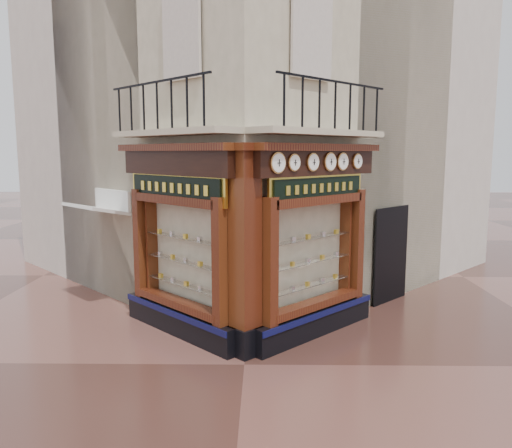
{
  "coord_description": "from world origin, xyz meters",
  "views": [
    {
      "loc": [
        0.33,
        -8.57,
        3.8
      ],
      "look_at": [
        0.18,
        2.0,
        2.29
      ],
      "focal_mm": 35.0,
      "sensor_mm": 36.0,
      "label": 1
    }
  ],
  "objects_px": {
    "clock_b": "(294,163)",
    "clock_d": "(330,162)",
    "signboard_right": "(319,188)",
    "clock_e": "(343,162)",
    "clock_f": "(357,161)",
    "clock_a": "(278,163)",
    "clock_c": "(313,162)",
    "awning": "(100,304)",
    "signboard_left": "(175,188)",
    "corner_pilaster": "(245,254)"
  },
  "relations": [
    {
      "from": "clock_a",
      "to": "awning",
      "type": "bearing_deg",
      "value": 99.86
    },
    {
      "from": "clock_a",
      "to": "clock_b",
      "type": "distance_m",
      "value": 0.44
    },
    {
      "from": "clock_b",
      "to": "signboard_left",
      "type": "height_order",
      "value": "clock_b"
    },
    {
      "from": "corner_pilaster",
      "to": "signboard_right",
      "type": "height_order",
      "value": "corner_pilaster"
    },
    {
      "from": "clock_d",
      "to": "signboard_right",
      "type": "height_order",
      "value": "clock_d"
    },
    {
      "from": "clock_f",
      "to": "clock_a",
      "type": "bearing_deg",
      "value": -180.0
    },
    {
      "from": "clock_e",
      "to": "signboard_right",
      "type": "relative_size",
      "value": 0.18
    },
    {
      "from": "corner_pilaster",
      "to": "clock_d",
      "type": "height_order",
      "value": "corner_pilaster"
    },
    {
      "from": "awning",
      "to": "clock_f",
      "type": "bearing_deg",
      "value": -147.18
    },
    {
      "from": "signboard_right",
      "to": "clock_e",
      "type": "bearing_deg",
      "value": -10.0
    },
    {
      "from": "clock_c",
      "to": "clock_d",
      "type": "distance_m",
      "value": 0.55
    },
    {
      "from": "clock_e",
      "to": "signboard_left",
      "type": "relative_size",
      "value": 0.16
    },
    {
      "from": "clock_f",
      "to": "signboard_left",
      "type": "distance_m",
      "value": 3.92
    },
    {
      "from": "signboard_left",
      "to": "clock_d",
      "type": "bearing_deg",
      "value": -133.79
    },
    {
      "from": "clock_f",
      "to": "signboard_right",
      "type": "height_order",
      "value": "clock_f"
    },
    {
      "from": "clock_b",
      "to": "clock_e",
      "type": "relative_size",
      "value": 0.88
    },
    {
      "from": "clock_e",
      "to": "awning",
      "type": "distance_m",
      "value": 7.02
    },
    {
      "from": "clock_b",
      "to": "signboard_right",
      "type": "bearing_deg",
      "value": 7.09
    },
    {
      "from": "corner_pilaster",
      "to": "clock_e",
      "type": "distance_m",
      "value": 2.94
    },
    {
      "from": "corner_pilaster",
      "to": "clock_a",
      "type": "xyz_separation_m",
      "value": [
        0.6,
        -0.01,
        1.67
      ]
    },
    {
      "from": "clock_d",
      "to": "awning",
      "type": "distance_m",
      "value": 6.86
    },
    {
      "from": "clock_b",
      "to": "awning",
      "type": "relative_size",
      "value": 0.2
    },
    {
      "from": "clock_c",
      "to": "signboard_right",
      "type": "xyz_separation_m",
      "value": [
        0.16,
        0.32,
        -0.52
      ]
    },
    {
      "from": "signboard_right",
      "to": "clock_c",
      "type": "bearing_deg",
      "value": -162.03
    },
    {
      "from": "corner_pilaster",
      "to": "signboard_right",
      "type": "distance_m",
      "value": 2.12
    },
    {
      "from": "corner_pilaster",
      "to": "awning",
      "type": "relative_size",
      "value": 2.37
    },
    {
      "from": "clock_b",
      "to": "signboard_right",
      "type": "xyz_separation_m",
      "value": [
        0.55,
        0.71,
        -0.52
      ]
    },
    {
      "from": "signboard_right",
      "to": "corner_pilaster",
      "type": "bearing_deg",
      "value": 169.75
    },
    {
      "from": "clock_e",
      "to": "clock_f",
      "type": "xyz_separation_m",
      "value": [
        0.38,
        0.38,
        0.0
      ]
    },
    {
      "from": "clock_d",
      "to": "signboard_right",
      "type": "bearing_deg",
      "value": 151.58
    },
    {
      "from": "clock_d",
      "to": "signboard_left",
      "type": "xyz_separation_m",
      "value": [
        -3.15,
        -0.07,
        -0.52
      ]
    },
    {
      "from": "corner_pilaster",
      "to": "signboard_left",
      "type": "bearing_deg",
      "value": 100.25
    },
    {
      "from": "clock_c",
      "to": "clock_e",
      "type": "bearing_deg",
      "value": -0.0
    },
    {
      "from": "clock_b",
      "to": "clock_d",
      "type": "relative_size",
      "value": 0.86
    },
    {
      "from": "clock_a",
      "to": "clock_e",
      "type": "bearing_deg",
      "value": 0.0
    },
    {
      "from": "signboard_left",
      "to": "clock_c",
      "type": "bearing_deg",
      "value": -141.6
    },
    {
      "from": "clock_c",
      "to": "clock_a",
      "type": "bearing_deg",
      "value": -180.0
    },
    {
      "from": "clock_e",
      "to": "clock_f",
      "type": "height_order",
      "value": "clock_e"
    },
    {
      "from": "clock_c",
      "to": "clock_d",
      "type": "bearing_deg",
      "value": 0.0
    },
    {
      "from": "signboard_right",
      "to": "clock_d",
      "type": "bearing_deg",
      "value": -28.42
    },
    {
      "from": "clock_a",
      "to": "clock_f",
      "type": "height_order",
      "value": "clock_a"
    },
    {
      "from": "clock_b",
      "to": "signboard_left",
      "type": "bearing_deg",
      "value": 118.4
    },
    {
      "from": "clock_b",
      "to": "clock_c",
      "type": "height_order",
      "value": "clock_c"
    },
    {
      "from": "clock_a",
      "to": "clock_f",
      "type": "distance_m",
      "value": 2.49
    },
    {
      "from": "clock_a",
      "to": "clock_b",
      "type": "relative_size",
      "value": 1.19
    },
    {
      "from": "clock_a",
      "to": "clock_d",
      "type": "height_order",
      "value": "clock_a"
    },
    {
      "from": "clock_a",
      "to": "clock_e",
      "type": "height_order",
      "value": "clock_a"
    },
    {
      "from": "clock_c",
      "to": "awning",
      "type": "relative_size",
      "value": 0.21
    },
    {
      "from": "clock_a",
      "to": "clock_f",
      "type": "relative_size",
      "value": 1.18
    },
    {
      "from": "signboard_left",
      "to": "clock_e",
      "type": "bearing_deg",
      "value": -128.95
    }
  ]
}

